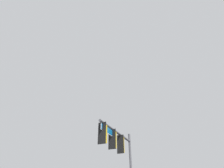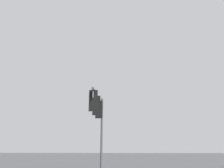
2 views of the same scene
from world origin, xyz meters
name	(u,v)px [view 1 (image 1 of 2)]	position (x,y,z in m)	size (l,w,h in m)	color
signal_pole_near	(118,146)	(-4.54, -5.83, 4.20)	(5.27, 0.82, 5.68)	#47474C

